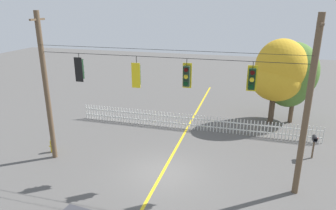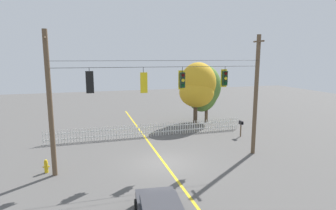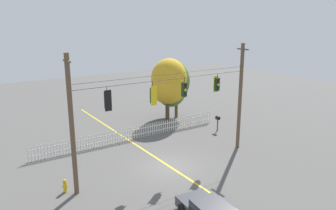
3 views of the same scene
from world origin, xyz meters
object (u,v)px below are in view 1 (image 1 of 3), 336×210
traffic_signal_northbound_primary (252,79)px  autumn_maple_near_fence (279,73)px  traffic_signal_southbound_primary (80,69)px  traffic_signal_northbound_secondary (137,75)px  roadside_mailbox (315,140)px  traffic_signal_eastbound_side (187,76)px  fire_hydrant (52,146)px  autumn_maple_mid (291,76)px

traffic_signal_northbound_primary → autumn_maple_near_fence: autumn_maple_near_fence is taller
traffic_signal_southbound_primary → traffic_signal_northbound_secondary: 3.11m
traffic_signal_northbound_secondary → roadside_mailbox: size_ratio=1.10×
traffic_signal_eastbound_side → traffic_signal_northbound_secondary: bearing=-179.5°
traffic_signal_northbound_secondary → traffic_signal_northbound_primary: same height
traffic_signal_southbound_primary → roadside_mailbox: (12.32, 3.91, -4.22)m
traffic_signal_northbound_secondary → roadside_mailbox: traffic_signal_northbound_secondary is taller
autumn_maple_near_fence → fire_hydrant: (-13.14, -8.62, -3.43)m
traffic_signal_northbound_primary → autumn_maple_mid: 10.47m
autumn_maple_near_fence → fire_hydrant: bearing=-146.7°
autumn_maple_mid → roadside_mailbox: (0.99, -6.03, -2.38)m
traffic_signal_southbound_primary → traffic_signal_eastbound_side: 5.59m
traffic_signal_southbound_primary → roadside_mailbox: 13.59m
traffic_signal_southbound_primary → roadside_mailbox: traffic_signal_southbound_primary is taller
traffic_signal_eastbound_side → traffic_signal_northbound_primary: 2.95m
fire_hydrant → roadside_mailbox: bearing=12.7°
traffic_signal_eastbound_side → autumn_maple_mid: size_ratio=0.24×
traffic_signal_northbound_secondary → roadside_mailbox: bearing=23.0°
traffic_signal_northbound_primary → fire_hydrant: traffic_signal_northbound_primary is taller
traffic_signal_northbound_secondary → fire_hydrant: size_ratio=1.90×
autumn_maple_near_fence → roadside_mailbox: 6.18m
traffic_signal_eastbound_side → autumn_maple_near_fence: size_ratio=0.23×
traffic_signal_northbound_primary → roadside_mailbox: traffic_signal_northbound_primary is taller
traffic_signal_eastbound_side → fire_hydrant: (-8.30, 0.51, -4.94)m
autumn_maple_mid → traffic_signal_southbound_primary: bearing=-138.7°
traffic_signal_southbound_primary → fire_hydrant: 5.67m
traffic_signal_southbound_primary → traffic_signal_northbound_primary: size_ratio=1.06×
autumn_maple_mid → fire_hydrant: bearing=-146.1°
autumn_maple_near_fence → autumn_maple_mid: autumn_maple_near_fence is taller
traffic_signal_northbound_secondary → fire_hydrant: (-5.82, 0.53, -4.85)m
traffic_signal_southbound_primary → fire_hydrant: (-2.71, 0.53, -4.96)m
traffic_signal_southbound_primary → roadside_mailbox: size_ratio=1.03×
autumn_maple_mid → roadside_mailbox: autumn_maple_mid is taller
fire_hydrant → roadside_mailbox: 15.42m
traffic_signal_eastbound_side → roadside_mailbox: traffic_signal_eastbound_side is taller
traffic_signal_southbound_primary → traffic_signal_northbound_primary: (8.54, 0.02, 0.03)m
traffic_signal_northbound_secondary → traffic_signal_eastbound_side: bearing=0.5°
traffic_signal_southbound_primary → traffic_signal_northbound_secondary: (3.11, 0.00, -0.11)m
traffic_signal_southbound_primary → traffic_signal_northbound_primary: 8.54m
fire_hydrant → autumn_maple_mid: bearing=33.9°
traffic_signal_eastbound_side → autumn_maple_near_fence: (4.83, 9.13, -1.51)m
traffic_signal_northbound_secondary → traffic_signal_northbound_primary: bearing=0.2°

